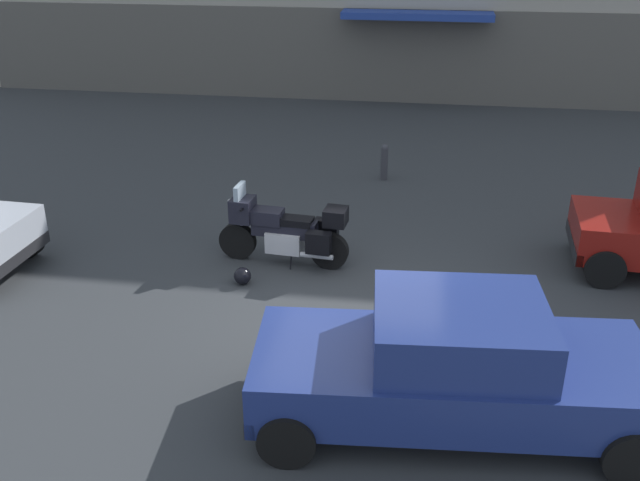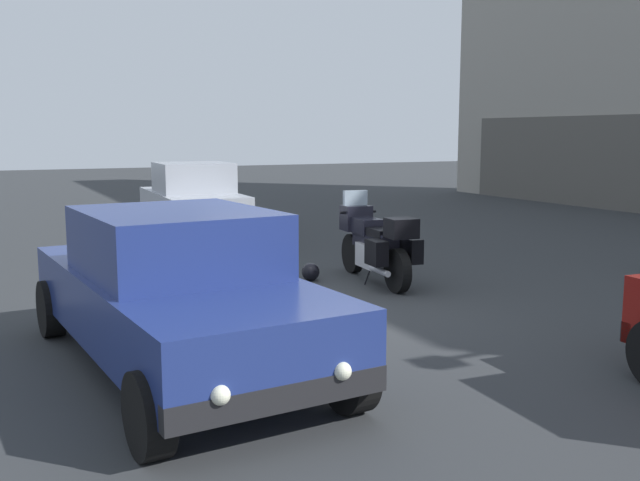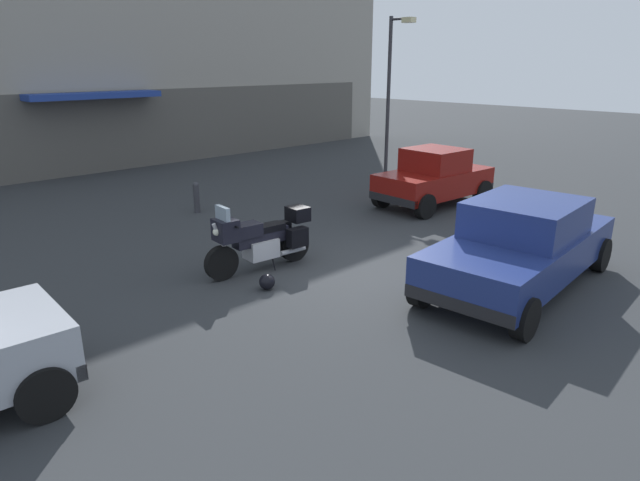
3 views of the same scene
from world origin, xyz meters
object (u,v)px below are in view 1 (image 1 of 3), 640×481
object	(u,v)px
motorcycle	(285,230)
bollard_curbside	(384,161)
helmet	(242,276)
car_sedan_far	(453,366)

from	to	relation	value
motorcycle	bollard_curbside	distance (m)	4.65
motorcycle	helmet	xyz separation A→B (m)	(-0.54, -0.83, -0.48)
helmet	car_sedan_far	size ratio (longest dim) A/B	0.06
motorcycle	helmet	size ratio (longest dim) A/B	8.08
bollard_curbside	helmet	bearing A→B (deg)	-109.57
motorcycle	helmet	world-z (taller)	motorcycle
car_sedan_far	bollard_curbside	distance (m)	8.36
helmet	car_sedan_far	world-z (taller)	car_sedan_far
motorcycle	car_sedan_far	world-z (taller)	car_sedan_far
motorcycle	bollard_curbside	xyz separation A→B (m)	(1.34, 4.45, -0.19)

